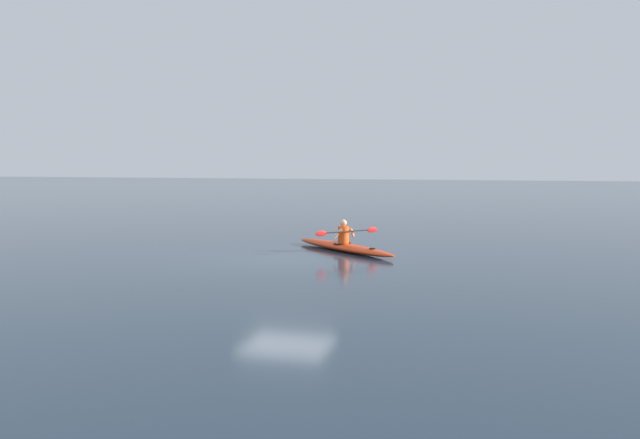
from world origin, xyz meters
The scene contains 3 objects.
ground_plane centered at (0.00, 0.00, 0.00)m, with size 160.00×160.00×0.00m, color #1E2D3D.
kayak centered at (-1.12, -2.17, 0.13)m, with size 4.05×3.67×0.25m.
kayaker centered at (-1.14, -2.16, 0.57)m, with size 1.56×1.76×0.73m.
Camera 1 is at (-5.84, 17.92, 2.79)m, focal length 37.78 mm.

